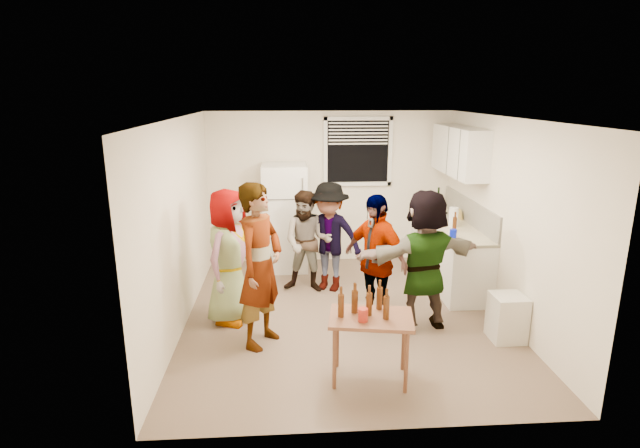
{
  "coord_description": "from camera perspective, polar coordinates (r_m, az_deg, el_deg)",
  "views": [
    {
      "loc": [
        -0.72,
        -5.87,
        2.8
      ],
      "look_at": [
        -0.3,
        0.31,
        1.15
      ],
      "focal_mm": 28.0,
      "sensor_mm": 36.0,
      "label": 1
    }
  ],
  "objects": [
    {
      "name": "red_cup",
      "position": [
        4.86,
        4.91,
        -10.99
      ],
      "size": [
        0.1,
        0.1,
        0.13
      ],
      "primitive_type": "cylinder",
      "color": "#A22418",
      "rests_on": "serving_table"
    },
    {
      "name": "blue_cup",
      "position": [
        6.88,
        14.93,
        -1.61
      ],
      "size": [
        0.09,
        0.09,
        0.13
      ],
      "primitive_type": "cylinder",
      "color": "#0716BF",
      "rests_on": "countertop"
    },
    {
      "name": "serving_table",
      "position": [
        5.28,
        5.66,
        -17.16
      ],
      "size": [
        0.89,
        0.66,
        0.68
      ],
      "primitive_type": null,
      "rotation": [
        0.0,
        0.0,
        -0.16
      ],
      "color": "brown",
      "rests_on": "ground"
    },
    {
      "name": "upper_cabinets",
      "position": [
        7.7,
        15.61,
        8.05
      ],
      "size": [
        0.34,
        1.6,
        0.7
      ],
      "primitive_type": "cube",
      "color": "white",
      "rests_on": "room"
    },
    {
      "name": "counter_lower",
      "position": [
        7.79,
        14.41,
        -3.27
      ],
      "size": [
        0.6,
        2.2,
        0.86
      ],
      "primitive_type": "cube",
      "color": "white",
      "rests_on": "ground"
    },
    {
      "name": "kettle",
      "position": [
        7.67,
        14.21,
        0.13
      ],
      "size": [
        0.23,
        0.2,
        0.18
      ],
      "primitive_type": null,
      "rotation": [
        0.0,
        0.0,
        -0.11
      ],
      "color": "silver",
      "rests_on": "countertop"
    },
    {
      "name": "countertop",
      "position": [
        7.67,
        14.62,
        -0.07
      ],
      "size": [
        0.64,
        2.22,
        0.04
      ],
      "primitive_type": "cube",
      "color": "beige",
      "rests_on": "counter_lower"
    },
    {
      "name": "guest_grey",
      "position": [
        6.53,
        -9.99,
        -10.69
      ],
      "size": [
        1.88,
        1.47,
        0.54
      ],
      "primitive_type": "imported",
      "rotation": [
        0.0,
        0.0,
        1.13
      ],
      "color": "gray",
      "rests_on": "ground"
    },
    {
      "name": "guest_orange",
      "position": [
        6.39,
        11.41,
        -11.39
      ],
      "size": [
        1.95,
        2.04,
        0.51
      ],
      "primitive_type": "imported",
      "rotation": [
        0.0,
        0.0,
        3.38
      ],
      "color": "#C56F3A",
      "rests_on": "ground"
    },
    {
      "name": "picture_frame",
      "position": [
        7.94,
        15.64,
        1.11
      ],
      "size": [
        0.02,
        0.19,
        0.16
      ],
      "primitive_type": "cube",
      "color": "tan",
      "rests_on": "countertop"
    },
    {
      "name": "trash_bin",
      "position": [
        6.25,
        20.59,
        -10.16
      ],
      "size": [
        0.38,
        0.38,
        0.54
      ],
      "primitive_type": "cube",
      "rotation": [
        0.0,
        0.0,
        0.02
      ],
      "color": "silver",
      "rests_on": "ground"
    },
    {
      "name": "guest_stripe",
      "position": [
        5.94,
        -6.56,
        -13.28
      ],
      "size": [
        1.96,
        1.51,
        0.45
      ],
      "primitive_type": "imported",
      "rotation": [
        0.0,
        0.0,
        1.05
      ],
      "color": "#141933",
      "rests_on": "ground"
    },
    {
      "name": "refrigerator",
      "position": [
        7.99,
        -4.01,
        0.76
      ],
      "size": [
        0.7,
        0.7,
        1.7
      ],
      "primitive_type": "cube",
      "color": "white",
      "rests_on": "ground"
    },
    {
      "name": "window",
      "position": [
        8.22,
        4.35,
        8.25
      ],
      "size": [
        1.12,
        0.1,
        1.06
      ],
      "primitive_type": null,
      "color": "white",
      "rests_on": "room"
    },
    {
      "name": "room",
      "position": [
        6.54,
        2.83,
        -10.43
      ],
      "size": [
        4.0,
        4.5,
        2.5
      ],
      "primitive_type": null,
      "color": "white",
      "rests_on": "ground"
    },
    {
      "name": "guest_back_left",
      "position": [
        7.32,
        -1.4,
        -7.55
      ],
      "size": [
        1.02,
        1.59,
        0.56
      ],
      "primitive_type": "imported",
      "rotation": [
        0.0,
        0.0,
        -0.22
      ],
      "color": "brown",
      "rests_on": "ground"
    },
    {
      "name": "guest_black",
      "position": [
        6.43,
        6.07,
        -10.99
      ],
      "size": [
        1.88,
        1.77,
        0.4
      ],
      "primitive_type": "imported",
      "rotation": [
        0.0,
        0.0,
        -0.9
      ],
      "color": "black",
      "rests_on": "ground"
    },
    {
      "name": "backsplash",
      "position": [
        7.71,
        16.73,
        1.4
      ],
      "size": [
        0.03,
        2.2,
        0.36
      ],
      "primitive_type": "cube",
      "color": "beige",
      "rests_on": "countertop"
    },
    {
      "name": "wine_bottle",
      "position": [
        8.42,
        13.27,
        1.47
      ],
      "size": [
        0.07,
        0.07,
        0.29
      ],
      "primitive_type": "cylinder",
      "color": "black",
      "rests_on": "countertop"
    },
    {
      "name": "beer_bottle_table",
      "position": [
        5.02,
        4.0,
        -10.05
      ],
      "size": [
        0.06,
        0.06,
        0.22
      ],
      "primitive_type": "cylinder",
      "color": "#47230C",
      "rests_on": "serving_table"
    },
    {
      "name": "beer_bottle_counter",
      "position": [
        7.19,
        15.07,
        -0.92
      ],
      "size": [
        0.06,
        0.06,
        0.22
      ],
      "primitive_type": "cylinder",
      "color": "#47230C",
      "rests_on": "countertop"
    },
    {
      "name": "paper_towel",
      "position": [
        7.48,
        14.93,
        -0.29
      ],
      "size": [
        0.13,
        0.13,
        0.28
      ],
      "primitive_type": "cylinder",
      "color": "white",
      "rests_on": "countertop"
    },
    {
      "name": "guest_back_right",
      "position": [
        7.37,
        1.0,
        -7.4
      ],
      "size": [
        1.6,
        1.86,
        0.59
      ],
      "primitive_type": "imported",
      "rotation": [
        0.0,
        0.0,
        -0.45
      ],
      "color": "#3C3B40",
      "rests_on": "ground"
    }
  ]
}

